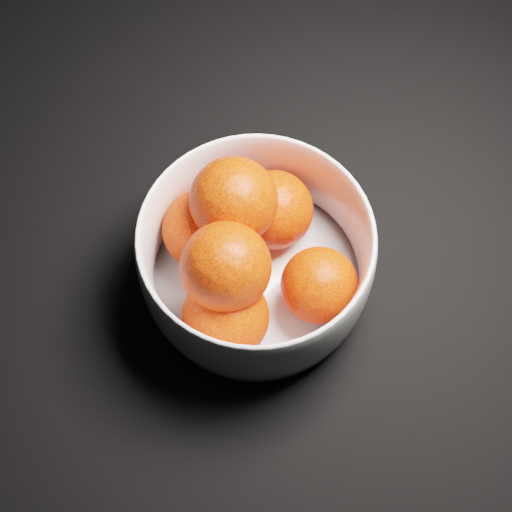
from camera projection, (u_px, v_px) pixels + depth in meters
bowl at (256, 258)px, 0.58m from camera, size 0.19×0.19×0.09m
orange_pile at (244, 250)px, 0.57m from camera, size 0.15×0.16×0.11m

